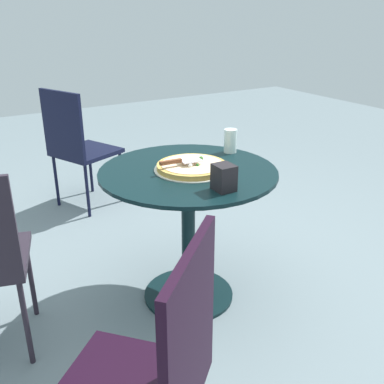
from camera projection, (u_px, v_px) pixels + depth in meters
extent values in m
plane|color=slate|center=(189.00, 295.00, 2.42)|extent=(10.00, 10.00, 0.00)
cylinder|color=black|center=(188.00, 172.00, 2.14)|extent=(0.86, 0.86, 0.02)
cylinder|color=black|center=(188.00, 236.00, 2.28)|extent=(0.07, 0.07, 0.69)
cylinder|color=black|center=(189.00, 294.00, 2.41)|extent=(0.48, 0.48, 0.02)
cylinder|color=beige|center=(192.00, 169.00, 2.14)|extent=(0.37, 0.37, 0.00)
cylinder|color=tan|center=(192.00, 167.00, 2.13)|extent=(0.34, 0.34, 0.02)
cylinder|color=beige|center=(192.00, 164.00, 2.13)|extent=(0.30, 0.30, 0.00)
sphere|color=silver|center=(184.00, 162.00, 2.14)|extent=(0.01, 0.01, 0.01)
sphere|color=#345F24|center=(180.00, 160.00, 2.17)|extent=(0.02, 0.02, 0.02)
sphere|color=#3A712F|center=(201.00, 158.00, 2.18)|extent=(0.02, 0.02, 0.02)
sphere|color=#2C6A2A|center=(197.00, 165.00, 2.10)|extent=(0.01, 0.01, 0.01)
sphere|color=#F1EBCE|center=(182.00, 160.00, 2.16)|extent=(0.02, 0.02, 0.02)
sphere|color=silver|center=(190.00, 166.00, 2.08)|extent=(0.02, 0.02, 0.02)
cube|color=silver|center=(191.00, 160.00, 2.12)|extent=(0.09, 0.11, 0.00)
cube|color=brown|center=(170.00, 162.00, 2.07)|extent=(0.03, 0.11, 0.02)
cylinder|color=silver|center=(230.00, 141.00, 2.37)|extent=(0.07, 0.07, 0.13)
cube|color=black|center=(223.00, 178.00, 1.88)|extent=(0.09, 0.08, 0.11)
cube|color=black|center=(86.00, 152.00, 3.39)|extent=(0.54, 0.54, 0.03)
cube|color=black|center=(62.00, 125.00, 3.14)|extent=(0.39, 0.18, 0.47)
cylinder|color=black|center=(91.00, 168.00, 3.70)|extent=(0.02, 0.02, 0.41)
cylinder|color=black|center=(121.00, 177.00, 3.51)|extent=(0.02, 0.02, 0.41)
cylinder|color=black|center=(56.00, 181.00, 3.43)|extent=(0.02, 0.02, 0.41)
cylinder|color=black|center=(87.00, 191.00, 3.24)|extent=(0.02, 0.02, 0.41)
cylinder|color=#261E29|center=(31.00, 278.00, 2.19)|extent=(0.02, 0.02, 0.43)
cylinder|color=#261E29|center=(26.00, 323.00, 1.88)|extent=(0.02, 0.02, 0.43)
cube|color=black|center=(190.00, 334.00, 1.10)|extent=(0.28, 0.31, 0.47)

